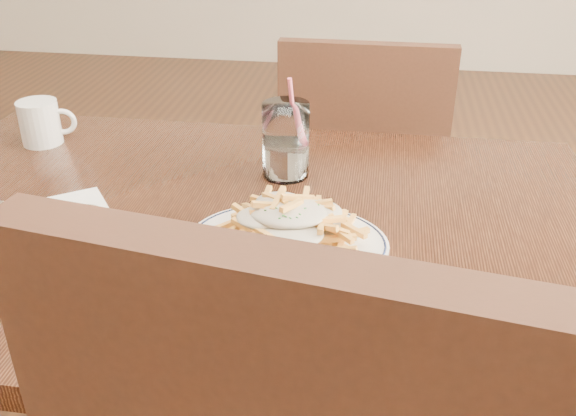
% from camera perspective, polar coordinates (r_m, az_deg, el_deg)
% --- Properties ---
extents(table, '(1.20, 0.80, 0.75)m').
position_cam_1_polar(table, '(1.07, -4.78, -4.55)').
color(table, black).
rests_on(table, ground).
extents(chair_far, '(0.41, 0.41, 0.89)m').
position_cam_1_polar(chair_far, '(1.73, 6.54, 2.76)').
color(chair_far, black).
rests_on(chair_far, ground).
extents(fries_plate, '(0.30, 0.26, 0.02)m').
position_cam_1_polar(fries_plate, '(0.94, 0.00, -3.21)').
color(fries_plate, white).
rests_on(fries_plate, table).
extents(loaded_fries, '(0.22, 0.18, 0.06)m').
position_cam_1_polar(loaded_fries, '(0.91, 0.00, -0.93)').
color(loaded_fries, gold).
rests_on(loaded_fries, fries_plate).
extents(napkin, '(0.27, 0.26, 0.01)m').
position_cam_1_polar(napkin, '(1.07, -21.63, -1.40)').
color(napkin, white).
rests_on(napkin, table).
extents(cutlery, '(0.21, 0.08, 0.01)m').
position_cam_1_polar(cutlery, '(1.07, -21.58, -0.82)').
color(cutlery, silver).
rests_on(cutlery, napkin).
extents(water_glass, '(0.08, 0.08, 0.18)m').
position_cam_1_polar(water_glass, '(1.14, -0.19, 5.64)').
color(water_glass, white).
rests_on(water_glass, table).
extents(coffee_mug, '(0.11, 0.08, 0.09)m').
position_cam_1_polar(coffee_mug, '(1.37, -21.10, 7.10)').
color(coffee_mug, white).
rests_on(coffee_mug, table).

